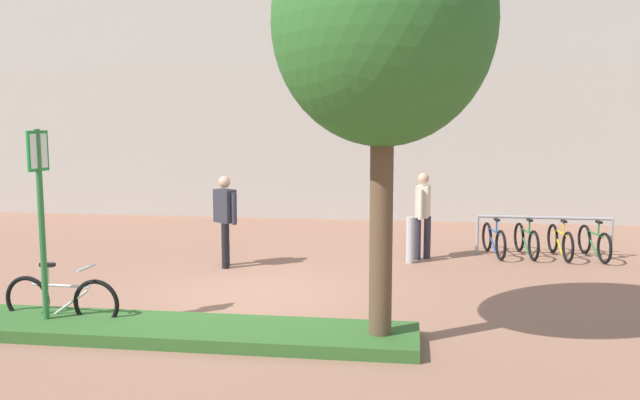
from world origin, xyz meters
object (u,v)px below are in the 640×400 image
(bike_rack_cluster, at_px, (543,240))
(bollard_steel, at_px, (410,240))
(parking_sign_post, at_px, (40,201))
(tree_sidewalk, at_px, (383,25))
(person_casual_tan, at_px, (423,210))
(bike_at_sign, at_px, (62,300))
(person_suited_dark, at_px, (225,215))

(bike_rack_cluster, bearing_deg, bollard_steel, -160.40)
(parking_sign_post, bearing_deg, bike_rack_cluster, 37.71)
(tree_sidewalk, height_order, person_casual_tan, tree_sidewalk)
(bike_at_sign, relative_size, bollard_steel, 1.87)
(tree_sidewalk, distance_m, bollard_steel, 5.87)
(person_suited_dark, height_order, person_casual_tan, same)
(tree_sidewalk, relative_size, bike_rack_cluster, 2.01)
(bike_at_sign, distance_m, bike_rack_cluster, 9.14)
(bollard_steel, relative_size, person_casual_tan, 0.52)
(bike_rack_cluster, height_order, person_casual_tan, person_casual_tan)
(bollard_steel, bearing_deg, bike_at_sign, -135.70)
(bollard_steel, height_order, person_suited_dark, person_suited_dark)
(bike_rack_cluster, bearing_deg, parking_sign_post, -142.29)
(tree_sidewalk, height_order, person_suited_dark, tree_sidewalk)
(bollard_steel, bearing_deg, bike_rack_cluster, 19.60)
(bike_rack_cluster, height_order, bollard_steel, bollard_steel)
(tree_sidewalk, relative_size, person_casual_tan, 3.10)
(person_casual_tan, bearing_deg, bike_rack_cluster, 13.13)
(parking_sign_post, bearing_deg, tree_sidewalk, 0.15)
(bike_rack_cluster, relative_size, person_suited_dark, 1.55)
(person_casual_tan, bearing_deg, bollard_steel, -121.71)
(bike_at_sign, bearing_deg, parking_sign_post, -110.88)
(tree_sidewalk, distance_m, parking_sign_post, 4.88)
(parking_sign_post, distance_m, bollard_steel, 6.85)
(parking_sign_post, height_order, person_suited_dark, parking_sign_post)
(bike_rack_cluster, bearing_deg, person_suited_dark, -163.94)
(bike_at_sign, height_order, person_suited_dark, person_suited_dark)
(person_suited_dark, relative_size, person_casual_tan, 1.00)
(bike_at_sign, bearing_deg, person_suited_dark, 72.03)
(tree_sidewalk, distance_m, bike_at_sign, 5.56)
(person_casual_tan, bearing_deg, person_suited_dark, -162.06)
(person_suited_dark, bearing_deg, person_casual_tan, 17.94)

